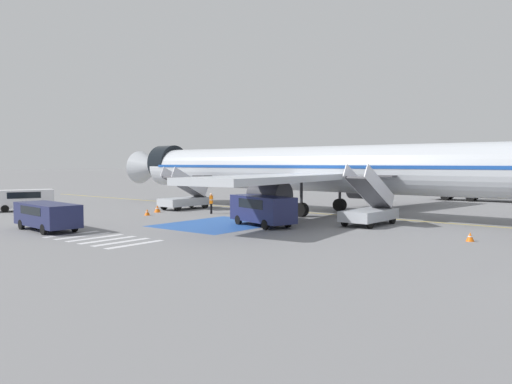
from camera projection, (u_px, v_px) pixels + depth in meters
ground_plane at (298, 211)px, 44.43m from camera, size 600.00×600.00×0.00m
apron_leadline_yellow at (304, 212)px, 42.96m from camera, size 81.26×1.79×0.01m
apron_stand_patch_blue at (219, 224)px, 34.57m from camera, size 6.67×8.10×0.01m
apron_walkway_bar_0 at (72, 234)px, 29.76m from camera, size 0.44×3.60×0.01m
apron_walkway_bar_1 at (84, 236)px, 29.01m from camera, size 0.44×3.60×0.01m
apron_walkway_bar_2 at (96, 238)px, 28.26m from camera, size 0.44×3.60×0.01m
apron_walkway_bar_3 at (108, 240)px, 27.52m from camera, size 0.44×3.60×0.01m
apron_walkway_bar_4 at (121, 242)px, 26.77m from camera, size 0.44×3.60×0.01m
apron_walkway_bar_5 at (136, 244)px, 26.02m from camera, size 0.44×3.60×0.01m
airliner at (311, 169)px, 42.31m from camera, size 47.19×34.37×11.77m
boarding_stairs_forward at (185, 199)px, 46.03m from camera, size 2.29×5.27×3.92m
boarding_stairs_aft at (370, 210)px, 34.14m from camera, size 2.29×5.27×4.21m
fuel_tanker at (481, 185)px, 55.66m from camera, size 10.88×3.28×3.50m
service_van_0 at (23, 198)px, 44.34m from camera, size 3.47×5.25×1.87m
service_van_1 at (47, 214)px, 31.29m from camera, size 5.73×2.62×1.72m
service_van_2 at (262, 208)px, 33.59m from camera, size 5.51×3.38×2.03m
ground_crew_0 at (256, 204)px, 38.60m from camera, size 0.32×0.47×1.83m
ground_crew_1 at (211, 202)px, 41.71m from camera, size 0.41×0.49×1.75m
ground_crew_2 at (277, 205)px, 38.26m from camera, size 0.44×0.24×1.82m
traffic_cone_0 at (157, 209)px, 43.05m from camera, size 0.57×0.57×0.64m
traffic_cone_1 at (470, 237)px, 27.02m from camera, size 0.45×0.45×0.50m
traffic_cone_2 at (147, 212)px, 40.46m from camera, size 0.47×0.47×0.52m
terminal_building at (463, 164)px, 108.28m from camera, size 78.72×12.10×8.31m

